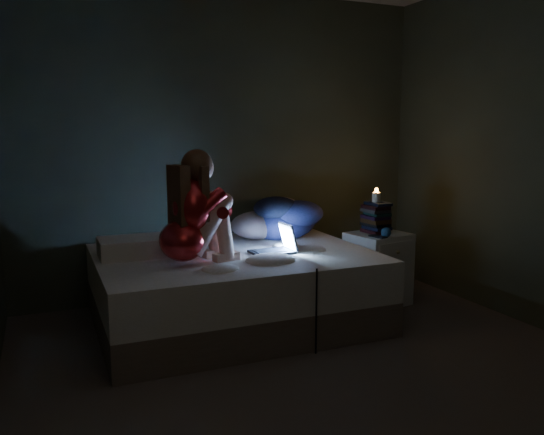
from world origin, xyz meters
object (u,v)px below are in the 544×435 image
phone (374,236)px  bed (234,288)px  laptop (272,238)px  woman (182,208)px  nightstand (378,268)px  candle (376,197)px

phone → bed: bearing=169.5°
bed → laptop: 0.47m
bed → woman: bearing=-153.1°
bed → nightstand: nightstand is taller
nightstand → candle: 0.59m
woman → nightstand: bearing=-6.2°
laptop → nightstand: laptop is taller
bed → phone: 1.18m
bed → candle: candle is taller
bed → laptop: size_ratio=6.25×
bed → woman: (-0.44, -0.22, 0.66)m
candle → phone: (-0.12, -0.17, -0.29)m
woman → candle: bearing=-4.6°
woman → candle: size_ratio=9.64×
laptop → nightstand: bearing=3.2°
candle → phone: 0.35m
woman → candle: (1.69, 0.25, -0.04)m
nightstand → phone: 0.35m
candle → nightstand: bearing=-86.0°
laptop → phone: laptop is taller
laptop → woman: bearing=-176.3°
candle → laptop: bearing=-170.7°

